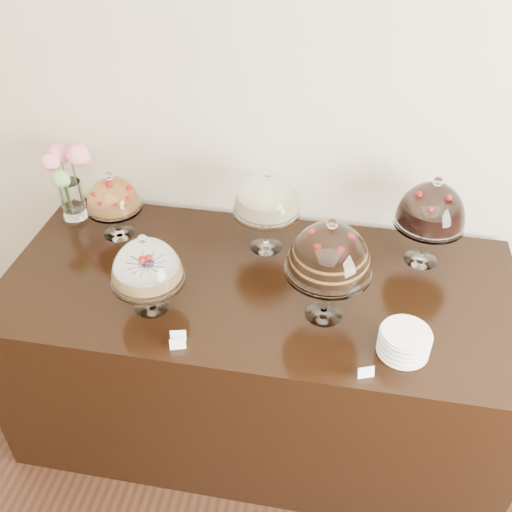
% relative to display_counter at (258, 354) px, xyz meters
% --- Properties ---
extents(wall_back, '(5.00, 0.04, 3.00)m').
position_rel_display_counter_xyz_m(wall_back, '(0.06, 0.55, 1.05)').
color(wall_back, beige).
rests_on(wall_back, ground).
extents(display_counter, '(2.20, 1.00, 0.90)m').
position_rel_display_counter_xyz_m(display_counter, '(0.00, 0.00, 0.00)').
color(display_counter, black).
rests_on(display_counter, ground).
extents(cake_stand_sugar_sponge, '(0.29, 0.29, 0.36)m').
position_rel_display_counter_xyz_m(cake_stand_sugar_sponge, '(-0.40, -0.22, 0.66)').
color(cake_stand_sugar_sponge, white).
rests_on(cake_stand_sugar_sponge, display_counter).
extents(cake_stand_choco_layer, '(0.33, 0.33, 0.46)m').
position_rel_display_counter_xyz_m(cake_stand_choco_layer, '(0.29, -0.15, 0.76)').
color(cake_stand_choco_layer, white).
rests_on(cake_stand_choco_layer, display_counter).
extents(cake_stand_cheesecake, '(0.30, 0.30, 0.40)m').
position_rel_display_counter_xyz_m(cake_stand_cheesecake, '(-0.01, 0.26, 0.71)').
color(cake_stand_cheesecake, white).
rests_on(cake_stand_cheesecake, display_counter).
extents(cake_stand_dark_choco, '(0.30, 0.30, 0.42)m').
position_rel_display_counter_xyz_m(cake_stand_dark_choco, '(0.69, 0.28, 0.72)').
color(cake_stand_dark_choco, white).
rests_on(cake_stand_dark_choco, display_counter).
extents(cake_stand_fruit_tart, '(0.25, 0.25, 0.33)m').
position_rel_display_counter_xyz_m(cake_stand_fruit_tart, '(-0.72, 0.23, 0.65)').
color(cake_stand_fruit_tart, white).
rests_on(cake_stand_fruit_tart, display_counter).
extents(flower_vase, '(0.22, 0.30, 0.39)m').
position_rel_display_counter_xyz_m(flower_vase, '(-0.97, 0.35, 0.68)').
color(flower_vase, white).
rests_on(flower_vase, display_counter).
extents(plate_stack, '(0.19, 0.19, 0.10)m').
position_rel_display_counter_xyz_m(plate_stack, '(0.60, -0.30, 0.50)').
color(plate_stack, white).
rests_on(plate_stack, display_counter).
extents(price_card_left, '(0.06, 0.03, 0.04)m').
position_rel_display_counter_xyz_m(price_card_left, '(-0.23, -0.43, 0.47)').
color(price_card_left, white).
rests_on(price_card_left, display_counter).
extents(price_card_right, '(0.06, 0.04, 0.04)m').
position_rel_display_counter_xyz_m(price_card_right, '(0.47, -0.44, 0.47)').
color(price_card_right, white).
rests_on(price_card_right, display_counter).
extents(price_card_extra, '(0.06, 0.03, 0.04)m').
position_rel_display_counter_xyz_m(price_card_extra, '(-0.24, -0.39, 0.47)').
color(price_card_extra, white).
rests_on(price_card_extra, display_counter).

